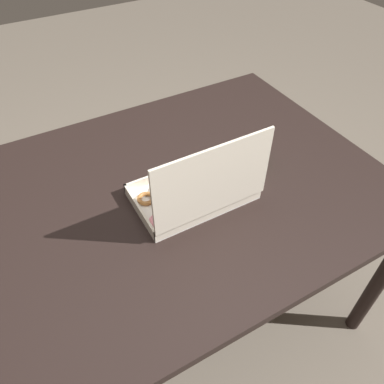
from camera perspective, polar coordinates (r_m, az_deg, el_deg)
The scene contains 4 objects.
ground_plane at distance 1.84m, azimuth -0.76°, elevation -16.30°, with size 8.00×8.00×0.00m, color #6B6054.
dining_table at distance 1.29m, azimuth -1.04°, elevation -1.45°, with size 1.29×1.02×0.77m.
donut_box at distance 1.12m, azimuth 0.96°, elevation 0.41°, with size 0.36×0.24×0.27m.
coffee_mug at distance 1.30m, azimuth 9.84°, elevation 5.96°, with size 0.08×0.08×0.08m.
Camera 1 is at (0.42, 0.79, 1.61)m, focal length 35.00 mm.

